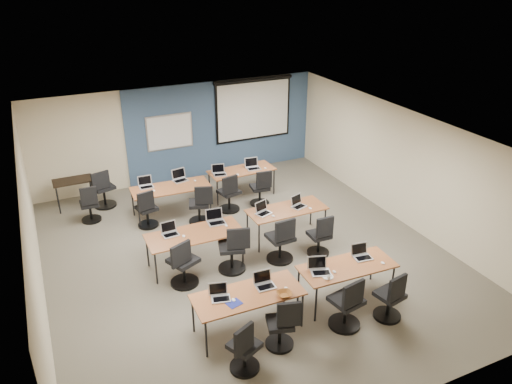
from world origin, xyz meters
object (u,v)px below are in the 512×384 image
training_table_front_left (248,296)px  laptop_4 (170,231)px  utility_table (73,183)px  training_table_back_left (171,189)px  task_chair_11 (261,191)px  training_table_back_right (242,172)px  laptop_8 (146,184)px  training_table_front_right (347,268)px  task_chair_2 (347,307)px  laptop_11 (253,166)px  task_chair_4 (183,266)px  laptop_10 (219,172)px  laptop_2 (319,269)px  laptop_5 (216,219)px  laptop_6 (263,211)px  task_chair_7 (320,239)px  task_chair_8 (147,212)px  laptop_0 (220,295)px  laptop_7 (298,204)px  task_chair_1 (282,327)px  spare_chair_a (103,192)px  laptop_1 (264,283)px  spare_chair_b (90,207)px  task_chair_5 (233,252)px  task_chair_6 (281,243)px  training_table_mid_right (287,211)px  task_chair_0 (244,351)px  projector_screen (253,106)px  laptop_3 (362,254)px  training_table_mid_left (195,235)px  laptop_9 (180,178)px  task_chair_9 (200,207)px  task_chair_10 (229,196)px

training_table_front_left → laptop_4: (-0.62, 2.45, 0.10)m
utility_table → training_table_front_left: bearing=-71.5°
training_table_back_left → task_chair_11: (2.20, -0.46, -0.29)m
training_table_back_right → laptop_8: laptop_8 is taller
training_table_front_right → laptop_8: size_ratio=5.28×
training_table_front_left → laptop_4: size_ratio=5.77×
task_chair_2 → laptop_11: bearing=71.8°
task_chair_4 → laptop_10: size_ratio=3.09×
laptop_2 → laptop_5: (-1.01, 2.47, 0.00)m
laptop_6 → laptop_11: laptop_11 is taller
task_chair_7 → task_chair_8: 4.07m
laptop_2 → task_chair_7: size_ratio=0.36×
training_table_front_left → task_chair_2: 1.69m
laptop_0 → task_chair_8: (-0.22, 4.15, -0.39)m
laptop_7 → task_chair_7: bearing=-107.5°
task_chair_1 → spare_chair_a: size_ratio=0.93×
laptop_8 → spare_chair_a: 1.28m
laptop_1 → spare_chair_b: (-2.19, 4.99, -0.40)m
training_table_front_right → task_chair_5: size_ratio=1.70×
task_chair_2 → laptop_8: (-2.04, 5.57, 0.37)m
task_chair_6 → laptop_10: (-0.11, 3.22, 0.36)m
laptop_5 → spare_chair_b: laptop_5 is taller
laptop_5 → task_chair_5: task_chair_5 is taller
training_table_back_right → laptop_7: (0.31, -2.46, 0.11)m
training_table_mid_right → laptop_4: (-2.65, 0.01, 0.11)m
task_chair_0 → laptop_10: laptop_10 is taller
laptop_7 → training_table_front_left: bearing=-152.3°
projector_screen → laptop_3: (-0.75, -6.43, -1.09)m
training_table_mid_left → task_chair_2: (1.70, -2.93, -0.26)m
training_table_front_left → laptop_9: (0.35, 4.95, 0.11)m
laptop_5 → spare_chair_b: (-2.23, 2.55, -0.41)m
task_chair_6 → task_chair_7: task_chair_6 is taller
laptop_6 → task_chair_9: (-0.95, 1.43, -0.38)m
task_chair_11 → laptop_3: bearing=-80.8°
laptop_6 → laptop_10: laptop_10 is taller
task_chair_2 → task_chair_10: bearing=81.8°
task_chair_6 → spare_chair_b: (-3.33, 3.43, -0.04)m
training_table_mid_left → laptop_2: (1.57, -2.21, 0.11)m
training_table_mid_right → task_chair_8: 3.27m
task_chair_8 → spare_chair_a: (-0.74, 1.48, 0.03)m
task_chair_2 → task_chair_8: task_chair_2 is taller
laptop_9 → task_chair_11: (1.87, -0.77, -0.40)m
training_table_front_left → laptop_2: (1.40, 0.06, 0.11)m
laptop_0 → task_chair_8: 4.17m
training_table_front_left → laptop_7: bearing=47.8°
task_chair_5 → laptop_6: size_ratio=3.20×
training_table_mid_right → spare_chair_b: spare_chair_b is taller
training_table_mid_left → training_table_mid_right: size_ratio=1.10×
task_chair_9 → task_chair_8: bearing=-177.3°
training_table_front_left → laptop_0: laptop_0 is taller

